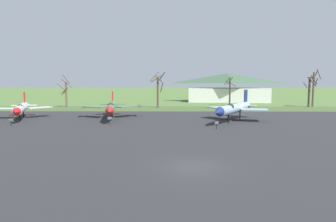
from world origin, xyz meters
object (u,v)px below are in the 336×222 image
Objects in this scene: jet_fighter_rear_center at (21,108)px; jet_fighter_front_left at (234,108)px; info_placard_front_left at (217,125)px; info_placard_rear_center at (11,122)px; info_placard_rear_left at (110,120)px; visitor_building at (228,87)px; jet_fighter_rear_left at (111,107)px.

jet_fighter_front_left is at bearing -3.26° from jet_fighter_rear_center.
info_placard_front_left is 1.05× the size of info_placard_rear_center.
jet_fighter_rear_center is (-30.32, 9.61, 1.21)m from info_placard_front_left.
info_placard_rear_left is 0.04× the size of visitor_building.
jet_fighter_rear_center reaches higher than info_placard_rear_left.
jet_fighter_rear_center reaches higher than info_placard_front_left.
jet_fighter_rear_left reaches higher than info_placard_front_left.
info_placard_rear_center is at bearing 174.65° from info_placard_front_left.
jet_fighter_rear_center is at bearing -177.26° from jet_fighter_rear_left.
jet_fighter_rear_left is 50.09m from visitor_building.
info_placard_rear_left is 55.09m from visitor_building.
jet_fighter_rear_center is (-34.15, 1.95, -0.20)m from jet_fighter_front_left.
jet_fighter_front_left reaches higher than info_placard_front_left.
info_placard_front_left is 15.19m from info_placard_rear_left.
info_placard_front_left reaches higher than info_placard_rear_center.
jet_fighter_front_left reaches higher than jet_fighter_rear_left.
jet_fighter_rear_center is 12.83× the size of info_placard_rear_center.
jet_fighter_rear_left is (12.40, 7.68, 1.35)m from info_placard_rear_center.
jet_fighter_rear_center is 0.88× the size of jet_fighter_rear_left.
info_placard_rear_left is at bearing -80.66° from jet_fighter_rear_left.
jet_fighter_rear_left is 0.56× the size of visitor_building.
jet_fighter_rear_left is (14.60, 0.70, 0.14)m from jet_fighter_rear_center.
info_placard_front_left is 0.04× the size of visitor_building.
visitor_building is (7.63, 44.66, 2.31)m from jet_fighter_front_left.
jet_fighter_front_left is 0.91× the size of jet_fighter_rear_left.
info_placard_front_left is 31.83m from jet_fighter_rear_center.
jet_fighter_rear_left is at bearing 172.29° from jet_fighter_front_left.
jet_fighter_front_left is 12.69× the size of info_placard_front_left.
jet_fighter_rear_center is 16.68m from info_placard_rear_left.
jet_fighter_front_left reaches higher than info_placard_rear_center.
visitor_building is (27.18, 42.01, 2.38)m from jet_fighter_rear_left.
info_placard_rear_left is at bearing -168.67° from jet_fighter_front_left.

